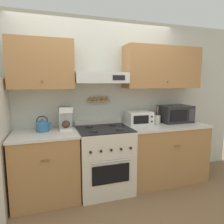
% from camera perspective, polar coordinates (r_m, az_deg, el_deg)
% --- Properties ---
extents(ground_plane, '(16.00, 16.00, 0.00)m').
position_cam_1_polar(ground_plane, '(2.94, -0.37, -24.03)').
color(ground_plane, brown).
extents(wall_back, '(5.20, 0.46, 2.55)m').
position_cam_1_polar(wall_back, '(3.12, -2.40, 5.89)').
color(wall_back, silver).
rests_on(wall_back, ground_plane).
extents(counter_left, '(0.86, 0.67, 0.92)m').
position_cam_1_polar(counter_left, '(2.93, -18.29, -14.44)').
color(counter_left, '#AD7A47').
rests_on(counter_left, ground_plane).
extents(counter_right, '(1.29, 0.67, 0.92)m').
position_cam_1_polar(counter_right, '(3.42, 14.69, -10.99)').
color(counter_right, '#AD7A47').
rests_on(counter_right, ground_plane).
extents(stove_range, '(0.75, 0.70, 0.99)m').
position_cam_1_polar(stove_range, '(3.00, -2.25, -13.29)').
color(stove_range, beige).
rests_on(stove_range, ground_plane).
extents(tea_kettle, '(0.22, 0.17, 0.22)m').
position_cam_1_polar(tea_kettle, '(2.89, -19.24, -3.62)').
color(tea_kettle, teal).
rests_on(tea_kettle, counter_left).
extents(coffee_maker, '(0.18, 0.25, 0.32)m').
position_cam_1_polar(coffee_maker, '(2.92, -13.15, -1.63)').
color(coffee_maker, white).
rests_on(coffee_maker, counter_left).
extents(microwave, '(0.51, 0.38, 0.28)m').
position_cam_1_polar(microwave, '(3.54, 17.56, -0.48)').
color(microwave, '#232326').
rests_on(microwave, counter_right).
extents(utensil_crock, '(0.13, 0.13, 0.29)m').
position_cam_1_polar(utensil_crock, '(3.34, 12.56, -1.99)').
color(utensil_crock, silver).
rests_on(utensil_crock, counter_right).
extents(toaster_oven, '(0.39, 0.28, 0.21)m').
position_cam_1_polar(toaster_oven, '(3.19, 7.77, -1.74)').
color(toaster_oven, white).
rests_on(toaster_oven, counter_right).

